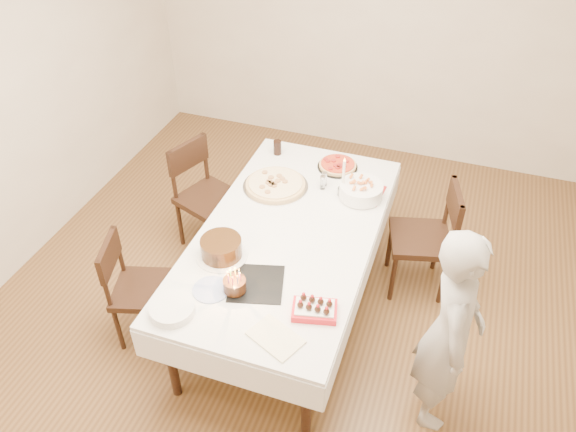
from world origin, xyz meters
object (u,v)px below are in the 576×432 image
(chair_left_dessert, at_px, (144,290))
(birthday_cake, at_px, (234,281))
(person, at_px, (450,332))
(strawberry_box, at_px, (315,309))
(pizza_white, at_px, (275,185))
(taper_candle, at_px, (343,177))
(dining_table, at_px, (288,271))
(chair_right_savory, at_px, (420,239))
(pasta_bowl, at_px, (361,191))
(cola_glass, at_px, (277,148))
(pizza_pepperoni, at_px, (338,165))
(chair_left_savory, at_px, (209,199))
(layer_cake, at_px, (221,248))

(chair_left_dessert, relative_size, birthday_cake, 5.91)
(person, height_order, strawberry_box, person)
(pizza_white, bearing_deg, taper_candle, 7.89)
(dining_table, height_order, chair_left_dessert, chair_left_dessert)
(chair_right_savory, bearing_deg, pizza_white, 170.96)
(birthday_cake, bearing_deg, pizza_white, 97.10)
(pasta_bowl, bearing_deg, birthday_cake, -113.11)
(chair_left_dessert, height_order, cola_glass, cola_glass)
(dining_table, xyz_separation_m, strawberry_box, (0.38, -0.63, 0.41))
(dining_table, xyz_separation_m, pizza_pepperoni, (0.12, 0.85, 0.40))
(chair_right_savory, relative_size, person, 0.64)
(pizza_white, bearing_deg, person, -33.92)
(pasta_bowl, xyz_separation_m, taper_candle, (-0.13, -0.02, 0.10))
(pizza_pepperoni, bearing_deg, pizza_white, -132.83)
(person, height_order, pizza_white, person)
(pizza_white, bearing_deg, chair_left_savory, 176.15)
(person, xyz_separation_m, pizza_white, (-1.39, 0.93, 0.05))
(dining_table, distance_m, person, 1.28)
(cola_glass, distance_m, strawberry_box, 1.70)
(pasta_bowl, height_order, cola_glass, cola_glass)
(chair_left_dessert, relative_size, person, 0.59)
(taper_candle, height_order, layer_cake, taper_candle)
(layer_cake, bearing_deg, dining_table, 48.71)
(strawberry_box, bearing_deg, layer_cake, 159.22)
(dining_table, height_order, person, person)
(pizza_white, xyz_separation_m, pizza_pepperoni, (0.37, 0.40, 0.00))
(chair_left_dessert, xyz_separation_m, pasta_bowl, (1.22, 1.07, 0.39))
(dining_table, xyz_separation_m, cola_glass, (-0.39, 0.88, 0.43))
(cola_glass, bearing_deg, strawberry_box, -62.87)
(layer_cake, bearing_deg, strawberry_box, -20.78)
(taper_candle, xyz_separation_m, cola_glass, (-0.63, 0.36, -0.10))
(taper_candle, distance_m, cola_glass, 0.74)
(strawberry_box, bearing_deg, pizza_white, 120.39)
(taper_candle, distance_m, strawberry_box, 1.16)
(pasta_bowl, bearing_deg, chair_left_dessert, -138.88)
(dining_table, xyz_separation_m, pasta_bowl, (0.37, 0.53, 0.43))
(dining_table, bearing_deg, taper_candle, 65.19)
(chair_left_savory, xyz_separation_m, birthday_cake, (0.73, -1.11, 0.37))
(chair_left_savory, relative_size, layer_cake, 2.76)
(layer_cake, bearing_deg, chair_left_dessert, -162.30)
(chair_left_dessert, height_order, layer_cake, layer_cake)
(dining_table, height_order, taper_candle, taper_candle)
(chair_right_savory, relative_size, pizza_white, 1.89)
(cola_glass, relative_size, layer_cake, 0.36)
(taper_candle, height_order, strawberry_box, taper_candle)
(chair_right_savory, distance_m, cola_glass, 1.33)
(chair_left_savory, distance_m, birthday_cake, 1.38)
(chair_left_savory, relative_size, person, 0.64)
(pizza_white, relative_size, taper_candle, 1.52)
(dining_table, bearing_deg, pizza_pepperoni, 82.25)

